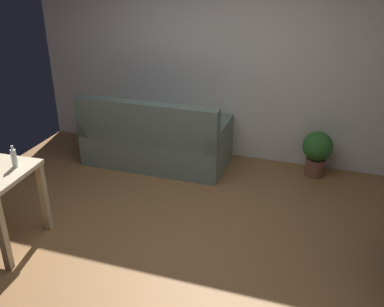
# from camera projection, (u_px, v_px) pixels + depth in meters

# --- Properties ---
(ground_plane) EXTENTS (5.20, 4.40, 0.02)m
(ground_plane) POSITION_uv_depth(u_px,v_px,m) (166.00, 246.00, 4.07)
(ground_plane) COLOR olive
(wall_rear) EXTENTS (5.20, 0.10, 2.70)m
(wall_rear) POSITION_uv_depth(u_px,v_px,m) (227.00, 54.00, 5.39)
(wall_rear) COLOR silver
(wall_rear) RESTS_ON ground_plane
(couch) EXTENTS (1.81, 0.84, 0.92)m
(couch) POSITION_uv_depth(u_px,v_px,m) (155.00, 142.00, 5.52)
(couch) COLOR slate
(couch) RESTS_ON ground_plane
(potted_plant) EXTENTS (0.36, 0.36, 0.57)m
(potted_plant) POSITION_uv_depth(u_px,v_px,m) (317.00, 151.00, 5.21)
(potted_plant) COLOR brown
(potted_plant) RESTS_ON ground_plane
(bottle_clear) EXTENTS (0.05, 0.05, 0.20)m
(bottle_clear) POSITION_uv_depth(u_px,v_px,m) (14.00, 158.00, 3.84)
(bottle_clear) COLOR silver
(bottle_clear) RESTS_ON desk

